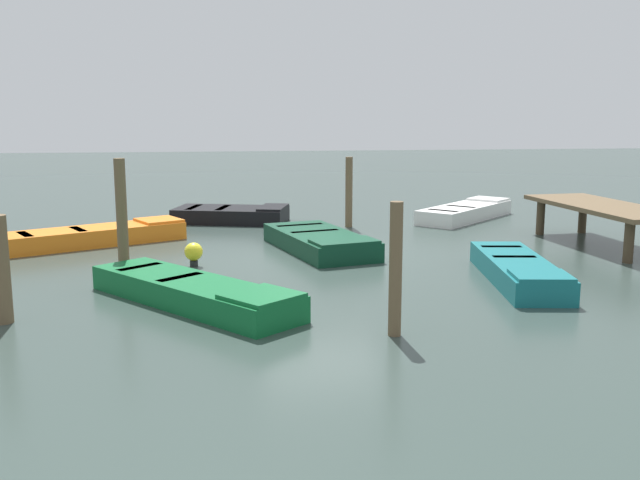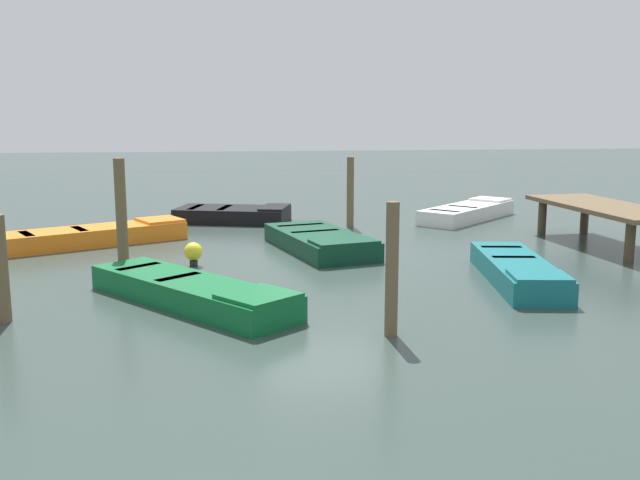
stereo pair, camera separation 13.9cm
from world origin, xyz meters
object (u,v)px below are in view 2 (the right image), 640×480
at_px(rowboat_dark_green, 320,241).
at_px(mooring_piling_center, 350,192).
at_px(dock_segment, 606,211).
at_px(rowboat_white, 468,212).
at_px(rowboat_green, 192,291).
at_px(rowboat_orange, 95,235).
at_px(mooring_piling_far_left, 121,217).
at_px(mooring_piling_near_right, 392,270).
at_px(rowboat_teal, 517,270).
at_px(rowboat_black, 234,214).
at_px(marker_buoy, 193,252).

xyz_separation_m(rowboat_dark_green, mooring_piling_center, (-3.17, 1.20, 0.71)).
bearing_deg(rowboat_dark_green, mooring_piling_center, 144.47).
bearing_deg(dock_segment, rowboat_white, -163.64).
xyz_separation_m(rowboat_green, mooring_piling_center, (-7.31, 3.78, 0.71)).
relative_size(rowboat_orange, mooring_piling_far_left, 1.93).
bearing_deg(rowboat_green, rowboat_orange, 164.16).
height_order(rowboat_white, mooring_piling_near_right, mooring_piling_near_right).
distance_m(rowboat_orange, rowboat_teal, 9.47).
height_order(rowboat_white, mooring_piling_center, mooring_piling_center).
bearing_deg(rowboat_dark_green, mooring_piling_near_right, -12.80).
xyz_separation_m(rowboat_black, mooring_piling_center, (1.26, 3.05, 0.71)).
height_order(rowboat_white, rowboat_teal, same).
bearing_deg(mooring_piling_near_right, rowboat_dark_green, -178.08).
bearing_deg(mooring_piling_far_left, marker_buoy, 115.63).
bearing_deg(rowboat_black, mooring_piling_near_right, -63.57).
distance_m(rowboat_black, rowboat_teal, 9.22).
xyz_separation_m(rowboat_white, rowboat_teal, (7.41, -1.59, 0.00)).
relative_size(rowboat_dark_green, marker_buoy, 7.67).
distance_m(rowboat_teal, mooring_piling_near_right, 4.10).
height_order(rowboat_green, mooring_piling_far_left, mooring_piling_far_left).
distance_m(rowboat_dark_green, marker_buoy, 2.96).
bearing_deg(marker_buoy, rowboat_black, 171.64).
bearing_deg(mooring_piling_near_right, rowboat_green, -125.17).
distance_m(rowboat_green, rowboat_dark_green, 4.88).
bearing_deg(rowboat_green, rowboat_dark_green, 108.44).
relative_size(rowboat_teal, mooring_piling_near_right, 2.01).
distance_m(dock_segment, marker_buoy, 9.18).
height_order(rowboat_orange, mooring_piling_center, mooring_piling_center).
relative_size(rowboat_green, mooring_piling_near_right, 2.10).
xyz_separation_m(rowboat_green, rowboat_teal, (-0.81, 5.73, 0.00)).
bearing_deg(dock_segment, mooring_piling_near_right, -51.96).
height_order(rowboat_green, rowboat_black, same).
xyz_separation_m(rowboat_black, rowboat_teal, (7.75, 4.99, -0.00)).
distance_m(rowboat_dark_green, rowboat_white, 6.25).
distance_m(rowboat_dark_green, mooring_piling_far_left, 4.45).
xyz_separation_m(rowboat_dark_green, marker_buoy, (1.26, -2.68, 0.07)).
distance_m(rowboat_white, mooring_piling_near_right, 11.17).
bearing_deg(rowboat_dark_green, rowboat_white, 116.05).
relative_size(rowboat_dark_green, rowboat_black, 1.11).
height_order(rowboat_dark_green, marker_buoy, marker_buoy).
relative_size(rowboat_green, rowboat_dark_green, 1.06).
bearing_deg(rowboat_green, dock_segment, 73.38).
relative_size(mooring_piling_far_left, mooring_piling_near_right, 1.18).
bearing_deg(rowboat_black, mooring_piling_center, -6.99).
height_order(dock_segment, mooring_piling_center, mooring_piling_center).
xyz_separation_m(dock_segment, rowboat_black, (-4.73, -8.28, -0.61)).
distance_m(rowboat_orange, marker_buoy, 3.58).
relative_size(rowboat_dark_green, rowboat_white, 1.05).
bearing_deg(rowboat_green, mooring_piling_near_right, 15.19).
relative_size(rowboat_green, marker_buoy, 8.10).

